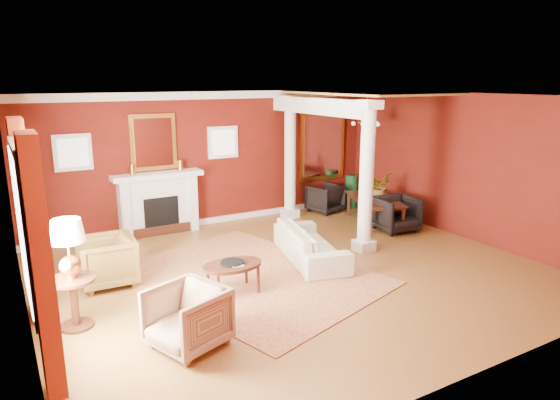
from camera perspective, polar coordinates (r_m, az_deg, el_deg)
ground at (r=8.46m, az=1.78°, el=-8.29°), size 8.00×8.00×0.00m
room_shell at (r=7.92m, az=1.89°, el=5.36°), size 8.04×7.04×2.92m
fireplace at (r=10.67m, az=-13.68°, el=-0.35°), size 1.85×0.42×1.29m
overmantel_mirror at (r=10.58m, az=-14.28°, el=6.42°), size 0.95×0.07×1.15m
flank_window_left at (r=10.29m, az=-22.60°, el=5.03°), size 0.70×0.07×0.70m
flank_window_right at (r=11.12m, az=-6.53°, el=6.57°), size 0.70×0.07×0.70m
left_window at (r=6.31m, az=-26.55°, el=-3.84°), size 0.21×2.55×2.60m
column_front at (r=9.25m, az=9.86°, el=2.67°), size 0.36×0.36×2.80m
column_back at (r=11.42m, az=1.17°, el=4.95°), size 0.36×0.36×2.80m
header_beam at (r=10.37m, az=4.40°, el=10.66°), size 0.30×3.20×0.32m
amber_ceiling at (r=10.94m, az=9.97°, el=11.96°), size 2.30×3.40×0.04m
dining_mirror at (r=12.43m, az=4.85°, el=6.20°), size 1.30×0.07×1.70m
chandelier at (r=11.04m, az=9.87°, el=8.75°), size 0.60×0.62×0.75m
crown_trim at (r=10.94m, az=-7.90°, el=11.77°), size 8.00×0.08×0.16m
base_trim at (r=11.36m, az=-7.44°, el=-2.27°), size 8.00×0.08×0.12m
rug at (r=8.31m, az=-3.45°, el=-8.66°), size 4.09×4.76×0.02m
sofa at (r=8.92m, az=3.50°, el=-4.35°), size 1.10×2.15×0.81m
armchair_leopard at (r=8.29m, az=-19.23°, el=-6.37°), size 0.81×0.86×0.86m
armchair_stripe at (r=6.23m, az=-10.57°, el=-12.78°), size 0.99×1.02×0.83m
coffee_table at (r=7.57m, az=-5.44°, el=-7.58°), size 0.93×0.93×0.47m
coffee_book at (r=7.45m, az=-5.73°, el=-6.55°), size 0.18×0.05×0.25m
side_table at (r=6.88m, az=-22.92°, el=-5.93°), size 0.59×0.59×1.47m
dining_table at (r=11.25m, az=10.90°, el=-0.42°), size 1.19×1.77×0.94m
dining_chair_near at (r=10.84m, az=13.12°, el=-1.37°), size 0.87×0.82×0.82m
dining_chair_far at (r=12.15m, az=5.16°, el=0.35°), size 0.85×0.82×0.74m
green_urn at (r=12.64m, az=8.14°, el=0.61°), size 0.35×0.35×0.84m
potted_plant at (r=11.06m, az=11.31°, el=3.00°), size 0.70×0.73×0.45m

